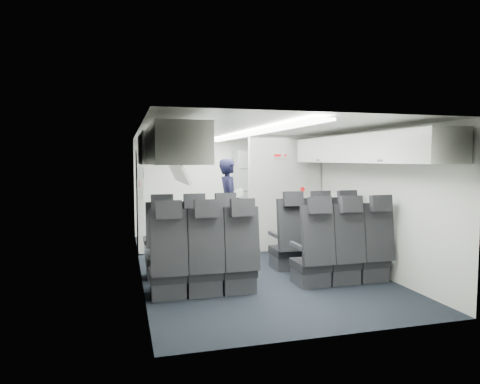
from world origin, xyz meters
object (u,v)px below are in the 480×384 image
flight_attendant (229,203)px  carry_on_bag (162,155)px  boarding_door (140,200)px  seat_row_mid (277,259)px  galley_unit (253,192)px  seat_row_front (256,246)px

flight_attendant → carry_on_bag: bearing=142.6°
boarding_door → flight_attendant: bearing=-6.3°
seat_row_mid → flight_attendant: 2.84m
boarding_door → carry_on_bag: size_ratio=4.46×
seat_row_mid → galley_unit: galley_unit is taller
galley_unit → flight_attendant: (-0.91, -1.35, -0.09)m
seat_row_front → flight_attendant: size_ratio=1.93×
seat_row_mid → carry_on_bag: 2.20m
galley_unit → carry_on_bag: size_ratio=4.56×
seat_row_mid → galley_unit: bearing=77.1°
boarding_door → carry_on_bag: (0.25, -1.97, 0.82)m
galley_unit → carry_on_bag: galley_unit is taller
galley_unit → seat_row_front: bearing=-106.3°
galley_unit → flight_attendant: size_ratio=1.10×
boarding_door → flight_attendant: (1.68, -0.18, -0.09)m
seat_row_mid → carry_on_bag: size_ratio=7.99×
seat_row_mid → flight_attendant: (0.04, 2.80, 0.46)m
galley_unit → seat_row_mid: bearing=-102.9°
seat_row_front → boarding_door: bearing=128.2°
carry_on_bag → flight_attendant: bearing=32.2°
flight_attendant → carry_on_bag: 2.46m
seat_row_front → carry_on_bag: size_ratio=7.99×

